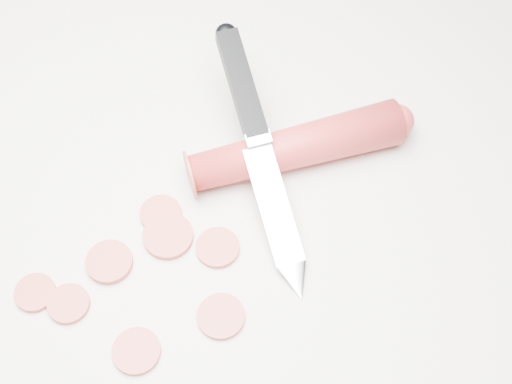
# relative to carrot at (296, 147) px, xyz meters

# --- Properties ---
(ground) EXTENTS (2.40, 2.40, 0.00)m
(ground) POSITION_rel_carrot_xyz_m (-0.07, -0.07, -0.02)
(ground) COLOR silver
(ground) RESTS_ON ground
(carrot) EXTENTS (0.17, 0.13, 0.04)m
(carrot) POSITION_rel_carrot_xyz_m (0.00, 0.00, 0.00)
(carrot) COLOR red
(carrot) RESTS_ON ground
(carrot_slice_0) EXTENTS (0.04, 0.04, 0.01)m
(carrot_slice_0) POSITION_rel_carrot_xyz_m (-0.12, -0.14, -0.02)
(carrot_slice_0) COLOR #C34639
(carrot_slice_0) RESTS_ON ground
(carrot_slice_1) EXTENTS (0.03, 0.03, 0.01)m
(carrot_slice_1) POSITION_rel_carrot_xyz_m (-0.13, -0.18, -0.02)
(carrot_slice_1) COLOR #C34639
(carrot_slice_1) RESTS_ON ground
(carrot_slice_2) EXTENTS (0.04, 0.04, 0.01)m
(carrot_slice_2) POSITION_rel_carrot_xyz_m (-0.08, -0.10, -0.02)
(carrot_slice_2) COLOR #C34639
(carrot_slice_2) RESTS_ON ground
(carrot_slice_3) EXTENTS (0.04, 0.04, 0.01)m
(carrot_slice_3) POSITION_rel_carrot_xyz_m (-0.04, -0.10, -0.02)
(carrot_slice_3) COLOR #C34639
(carrot_slice_3) RESTS_ON ground
(carrot_slice_4) EXTENTS (0.04, 0.04, 0.01)m
(carrot_slice_4) POSITION_rel_carrot_xyz_m (-0.02, -0.15, -0.02)
(carrot_slice_4) COLOR #C34639
(carrot_slice_4) RESTS_ON ground
(carrot_slice_5) EXTENTS (0.03, 0.03, 0.01)m
(carrot_slice_5) POSITION_rel_carrot_xyz_m (-0.09, -0.08, -0.02)
(carrot_slice_5) COLOR #C34639
(carrot_slice_5) RESTS_ON ground
(carrot_slice_6) EXTENTS (0.04, 0.04, 0.01)m
(carrot_slice_6) POSITION_rel_carrot_xyz_m (-0.07, -0.20, -0.02)
(carrot_slice_6) COLOR #C34639
(carrot_slice_6) RESTS_ON ground
(carrot_slice_7) EXTENTS (0.03, 0.03, 0.01)m
(carrot_slice_7) POSITION_rel_carrot_xyz_m (-0.16, -0.18, -0.02)
(carrot_slice_7) COLOR #C34639
(carrot_slice_7) RESTS_ON ground
(kitchen_knife) EXTENTS (0.15, 0.21, 0.08)m
(kitchen_knife) POSITION_rel_carrot_xyz_m (-0.02, -0.03, 0.02)
(kitchen_knife) COLOR silver
(kitchen_knife) RESTS_ON ground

